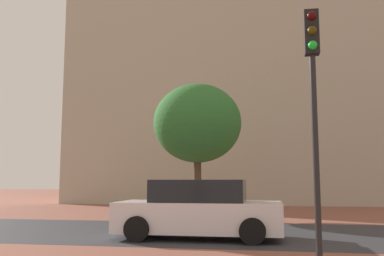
{
  "coord_description": "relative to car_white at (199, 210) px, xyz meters",
  "views": [
    {
      "loc": [
        2.19,
        -2.83,
        1.51
      ],
      "look_at": [
        -0.19,
        10.77,
        3.23
      ],
      "focal_mm": 39.9,
      "sensor_mm": 36.0,
      "label": 1
    }
  ],
  "objects": [
    {
      "name": "ground_plane",
      "position": [
        -0.4,
        1.47,
        -0.73
      ],
      "size": [
        120.0,
        120.0,
        0.0
      ],
      "primitive_type": "plane",
      "color": "brown"
    },
    {
      "name": "street_asphalt_strip",
      "position": [
        -0.4,
        1.35,
        -0.73
      ],
      "size": [
        120.0,
        6.14,
        0.0
      ],
      "primitive_type": "cube",
      "color": "#2D2D33",
      "rests_on": "ground_plane"
    },
    {
      "name": "landmark_building",
      "position": [
        0.99,
        21.98,
        9.71
      ],
      "size": [
        26.55,
        13.77,
        38.45
      ],
      "color": "#B2A893",
      "rests_on": "ground_plane"
    },
    {
      "name": "car_white",
      "position": [
        0.0,
        0.0,
        0.0
      ],
      "size": [
        4.33,
        2.06,
        1.54
      ],
      "color": "silver",
      "rests_on": "ground_plane"
    },
    {
      "name": "traffic_light_pole",
      "position": [
        2.73,
        -2.93,
        2.67
      ],
      "size": [
        0.28,
        0.34,
        4.88
      ],
      "color": "black",
      "rests_on": "ground_plane"
    },
    {
      "name": "tree_curb_far",
      "position": [
        -1.12,
        6.61,
        3.24
      ],
      "size": [
        3.78,
        3.78,
        5.69
      ],
      "color": "#4C3823",
      "rests_on": "ground_plane"
    }
  ]
}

